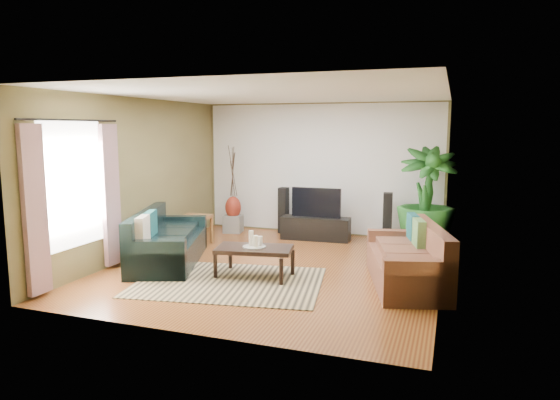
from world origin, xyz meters
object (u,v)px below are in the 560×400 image
at_px(television, 316,202).
at_px(vase, 233,207).
at_px(speaker_left, 283,210).
at_px(speaker_right, 387,218).
at_px(side_table, 195,230).
at_px(sofa_right, 406,255).
at_px(tv_stand, 316,228).
at_px(pedestal, 233,224).
at_px(sofa_left, 169,237).
at_px(potted_plant, 426,198).
at_px(coffee_table, 254,262).

height_order(television, vase, television).
xyz_separation_m(speaker_left, speaker_right, (2.17, -0.16, 0.00)).
bearing_deg(speaker_left, side_table, -119.71).
bearing_deg(sofa_right, tv_stand, -155.56).
height_order(sofa_right, speaker_left, speaker_left).
bearing_deg(pedestal, sofa_left, -89.77).
distance_m(speaker_right, potted_plant, 0.86).
xyz_separation_m(tv_stand, speaker_right, (1.36, 0.24, 0.26)).
bearing_deg(vase, speaker_left, 15.78).
xyz_separation_m(speaker_left, vase, (-1.02, -0.29, 0.05)).
relative_size(sofa_left, speaker_right, 2.23).
bearing_deg(vase, coffee_table, -59.90).
distance_m(sofa_left, coffee_table, 1.65).
relative_size(television, potted_plant, 0.53).
relative_size(tv_stand, speaker_left, 1.40).
height_order(potted_plant, pedestal, potted_plant).
bearing_deg(coffee_table, side_table, 129.70).
xyz_separation_m(sofa_left, sofa_right, (3.77, 0.09, 0.00)).
relative_size(speaker_right, potted_plant, 0.52).
relative_size(sofa_right, speaker_left, 2.04).
relative_size(sofa_right, potted_plant, 1.05).
xyz_separation_m(pedestal, side_table, (-0.19, -1.29, 0.10)).
distance_m(potted_plant, side_table, 4.32).
xyz_separation_m(sofa_left, side_table, (-0.20, 1.24, -0.14)).
xyz_separation_m(tv_stand, pedestal, (-1.83, 0.11, -0.04)).
height_order(sofa_left, sofa_right, same).
bearing_deg(tv_stand, side_table, -152.70).
distance_m(television, speaker_left, 0.93).
distance_m(tv_stand, speaker_left, 0.93).
height_order(sofa_left, coffee_table, sofa_left).
xyz_separation_m(sofa_right, side_table, (-3.97, 1.16, -0.14)).
bearing_deg(sofa_right, coffee_table, -95.71).
xyz_separation_m(television, pedestal, (-1.83, 0.09, -0.56)).
bearing_deg(speaker_right, vase, 176.47).
relative_size(sofa_left, potted_plant, 1.16).
height_order(coffee_table, tv_stand, coffee_table).
bearing_deg(sofa_left, coffee_table, -119.15).
bearing_deg(coffee_table, speaker_right, 51.67).
relative_size(coffee_table, television, 1.12).
bearing_deg(pedestal, side_table, -98.37).
xyz_separation_m(tv_stand, speaker_left, (-0.81, 0.39, 0.26)).
bearing_deg(speaker_left, television, -17.01).
distance_m(sofa_left, speaker_left, 3.00).
bearing_deg(sofa_right, potted_plant, 161.70).
height_order(coffee_table, potted_plant, potted_plant).
bearing_deg(side_table, pedestal, 81.63).
relative_size(coffee_table, speaker_left, 1.15).
relative_size(sofa_right, coffee_table, 1.78).
relative_size(sofa_left, side_table, 3.83).
xyz_separation_m(sofa_left, speaker_right, (3.18, 2.66, 0.06)).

